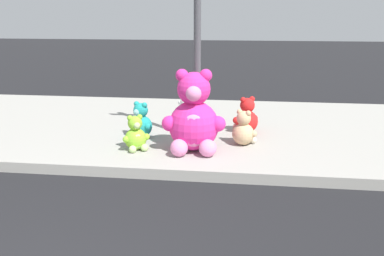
% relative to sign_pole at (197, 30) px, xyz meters
% --- Properties ---
extents(sidewalk, '(28.00, 4.40, 0.15)m').
position_rel_sign_pole_xyz_m(sidewalk, '(-1.00, 0.80, -1.77)').
color(sidewalk, '#9E9B93').
rests_on(sidewalk, ground_plane).
extents(sign_pole, '(0.56, 0.11, 3.20)m').
position_rel_sign_pole_xyz_m(sign_pole, '(0.00, 0.00, 0.00)').
color(sign_pole, '#4C4C51').
rests_on(sign_pole, sidewalk).
extents(plush_pink_large, '(0.92, 0.82, 1.19)m').
position_rel_sign_pole_xyz_m(plush_pink_large, '(0.02, -0.58, -1.22)').
color(plush_pink_large, '#F22D93').
rests_on(plush_pink_large, sidewalk).
extents(plush_white, '(0.37, 0.42, 0.55)m').
position_rel_sign_pole_xyz_m(plush_white, '(-0.31, 0.82, -1.48)').
color(plush_white, white).
rests_on(plush_white, sidewalk).
extents(plush_lime, '(0.36, 0.38, 0.53)m').
position_rel_sign_pole_xyz_m(plush_lime, '(-0.83, -0.67, -1.49)').
color(plush_lime, '#8CD133').
rests_on(plush_lime, sidewalk).
extents(plush_teal, '(0.42, 0.42, 0.58)m').
position_rel_sign_pole_xyz_m(plush_teal, '(-0.91, -0.04, -1.46)').
color(plush_teal, teal).
rests_on(plush_teal, sidewalk).
extents(plush_red, '(0.42, 0.44, 0.61)m').
position_rel_sign_pole_xyz_m(plush_red, '(0.78, 0.47, -1.45)').
color(plush_red, red).
rests_on(plush_red, sidewalk).
extents(plush_tan, '(0.38, 0.40, 0.55)m').
position_rel_sign_pole_xyz_m(plush_tan, '(0.74, -0.22, -1.48)').
color(plush_tan, tan).
rests_on(plush_tan, sidewalk).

